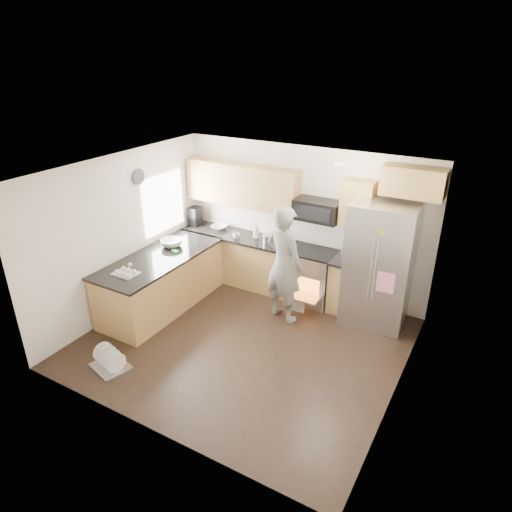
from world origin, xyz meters
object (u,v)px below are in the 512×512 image
Objects in this scene: stove_range at (312,264)px; refrigerator at (379,265)px; dish_rack at (110,362)px; person at (284,264)px.

refrigerator reaches higher than stove_range.
person is at bearing 57.82° from dish_rack.
refrigerator is at bearing 47.03° from dish_rack.
person is 2.92m from dish_rack.
refrigerator reaches higher than dish_rack.
stove_range is 0.82m from person.
refrigerator is at bearing -5.64° from stove_range.
refrigerator reaches higher than person.
refrigerator is (1.15, -0.11, 0.32)m from stove_range.
stove_range is at bearing 62.17° from dish_rack.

